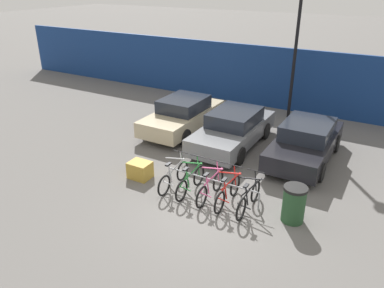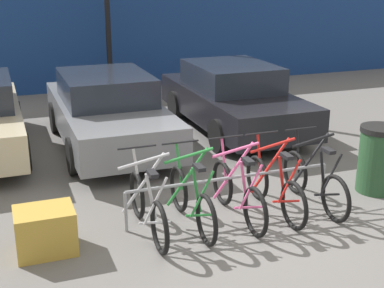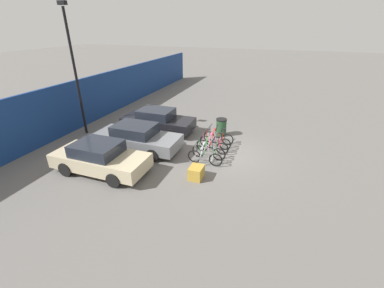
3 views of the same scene
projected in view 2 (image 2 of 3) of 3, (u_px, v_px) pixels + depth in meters
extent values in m
plane|color=#605E5B|center=(264.00, 233.00, 6.92)|extent=(120.00, 120.00, 0.00)
cube|color=navy|center=(108.00, 36.00, 14.93)|extent=(36.00, 0.16, 2.96)
cylinder|color=gray|center=(231.00, 178.00, 7.30)|extent=(2.97, 0.04, 0.04)
cylinder|color=gray|center=(126.00, 212.00, 6.89)|extent=(0.04, 0.04, 0.55)
cylinder|color=gray|center=(323.00, 182.00, 7.87)|extent=(0.04, 0.04, 0.55)
torus|color=black|center=(160.00, 228.00, 6.36)|extent=(0.06, 0.66, 0.66)
torus|color=black|center=(137.00, 195.00, 7.29)|extent=(0.06, 0.66, 0.66)
cylinder|color=#B7B7BC|center=(144.00, 183.00, 6.87)|extent=(0.60, 0.04, 0.76)
cylinder|color=#B7B7BC|center=(144.00, 161.00, 6.72)|extent=(0.68, 0.04, 0.16)
cylinder|color=#B7B7BC|center=(151.00, 197.00, 6.59)|extent=(0.14, 0.04, 0.63)
cylinder|color=#B7B7BC|center=(156.00, 201.00, 6.40)|extent=(0.32, 0.03, 0.58)
cylinder|color=#B7B7BC|center=(155.00, 223.00, 6.54)|extent=(0.40, 0.03, 0.08)
cylinder|color=#B7B7BC|center=(137.00, 172.00, 7.15)|extent=(0.12, 0.04, 0.69)
cylinder|color=black|center=(137.00, 147.00, 7.00)|extent=(0.52, 0.03, 0.03)
cube|color=black|center=(152.00, 174.00, 6.40)|extent=(0.10, 0.22, 0.05)
torus|color=black|center=(206.00, 220.00, 6.56)|extent=(0.06, 0.66, 0.66)
torus|color=black|center=(179.00, 189.00, 7.49)|extent=(0.06, 0.66, 0.66)
cylinder|color=#288438|center=(188.00, 177.00, 7.07)|extent=(0.60, 0.04, 0.76)
cylinder|color=#288438|center=(189.00, 156.00, 6.92)|extent=(0.68, 0.04, 0.16)
cylinder|color=#288438|center=(196.00, 190.00, 6.78)|extent=(0.14, 0.04, 0.63)
cylinder|color=#288438|center=(202.00, 194.00, 6.60)|extent=(0.32, 0.03, 0.58)
cylinder|color=#288438|center=(201.00, 215.00, 6.74)|extent=(0.40, 0.03, 0.08)
cylinder|color=#288438|center=(180.00, 167.00, 7.35)|extent=(0.12, 0.04, 0.69)
cylinder|color=black|center=(180.00, 142.00, 7.20)|extent=(0.52, 0.03, 0.03)
cube|color=black|center=(199.00, 167.00, 6.60)|extent=(0.10, 0.22, 0.05)
torus|color=black|center=(255.00, 212.00, 6.78)|extent=(0.06, 0.66, 0.66)
torus|color=black|center=(222.00, 182.00, 7.71)|extent=(0.06, 0.66, 0.66)
cylinder|color=#E55993|center=(234.00, 170.00, 7.29)|extent=(0.60, 0.04, 0.76)
cylinder|color=#E55993|center=(236.00, 150.00, 7.14)|extent=(0.68, 0.04, 0.16)
cylinder|color=#E55993|center=(244.00, 183.00, 7.00)|extent=(0.14, 0.04, 0.63)
cylinder|color=#E55993|center=(251.00, 187.00, 6.82)|extent=(0.32, 0.03, 0.58)
cylinder|color=#E55993|center=(248.00, 207.00, 6.96)|extent=(0.40, 0.03, 0.08)
cylinder|color=#E55993|center=(224.00, 161.00, 7.57)|extent=(0.12, 0.04, 0.69)
cylinder|color=black|center=(226.00, 137.00, 7.42)|extent=(0.52, 0.03, 0.03)
cube|color=black|center=(248.00, 161.00, 6.82)|extent=(0.10, 0.22, 0.05)
torus|color=black|center=(294.00, 205.00, 6.96)|extent=(0.06, 0.66, 0.66)
torus|color=black|center=(257.00, 177.00, 7.90)|extent=(0.06, 0.66, 0.66)
cylinder|color=red|center=(270.00, 165.00, 7.47)|extent=(0.60, 0.04, 0.76)
cylinder|color=red|center=(273.00, 145.00, 7.33)|extent=(0.68, 0.04, 0.16)
cylinder|color=red|center=(282.00, 178.00, 7.19)|extent=(0.14, 0.04, 0.63)
cylinder|color=red|center=(289.00, 181.00, 7.00)|extent=(0.32, 0.03, 0.58)
cylinder|color=red|center=(286.00, 201.00, 7.15)|extent=(0.40, 0.03, 0.08)
cylinder|color=red|center=(259.00, 156.00, 7.75)|extent=(0.12, 0.04, 0.69)
cylinder|color=black|center=(262.00, 133.00, 7.60)|extent=(0.52, 0.03, 0.03)
cube|color=black|center=(287.00, 156.00, 7.00)|extent=(0.10, 0.22, 0.05)
torus|color=black|center=(336.00, 199.00, 7.17)|extent=(0.06, 0.66, 0.66)
torus|color=black|center=(295.00, 172.00, 8.11)|extent=(0.06, 0.66, 0.66)
cylinder|color=black|center=(310.00, 160.00, 7.68)|extent=(0.60, 0.04, 0.76)
cylinder|color=black|center=(313.00, 141.00, 7.54)|extent=(0.68, 0.04, 0.16)
cylinder|color=black|center=(322.00, 172.00, 7.40)|extent=(0.14, 0.04, 0.63)
cylinder|color=black|center=(331.00, 175.00, 7.21)|extent=(0.32, 0.03, 0.58)
cylinder|color=black|center=(327.00, 195.00, 7.36)|extent=(0.40, 0.03, 0.08)
cylinder|color=black|center=(298.00, 151.00, 7.96)|extent=(0.12, 0.04, 0.69)
cylinder|color=black|center=(301.00, 129.00, 7.81)|extent=(0.52, 0.03, 0.03)
cube|color=black|center=(328.00, 151.00, 7.21)|extent=(0.10, 0.22, 0.05)
cylinder|color=black|center=(16.00, 117.00, 11.21)|extent=(0.20, 0.64, 0.64)
cylinder|color=black|center=(24.00, 153.00, 9.00)|extent=(0.20, 0.64, 0.64)
cube|color=slate|center=(108.00, 117.00, 10.21)|extent=(1.80, 4.49, 0.62)
cube|color=#1E232D|center=(105.00, 87.00, 10.14)|extent=(1.58, 2.07, 0.52)
cylinder|color=black|center=(55.00, 117.00, 11.17)|extent=(0.20, 0.64, 0.64)
cylinder|color=black|center=(135.00, 110.00, 11.73)|extent=(0.20, 0.64, 0.64)
cylinder|color=black|center=(74.00, 156.00, 8.85)|extent=(0.20, 0.64, 0.64)
cylinder|color=black|center=(172.00, 145.00, 9.41)|extent=(0.20, 0.64, 0.64)
cube|color=black|center=(233.00, 104.00, 11.25)|extent=(1.80, 4.36, 0.62)
cube|color=#1E232D|center=(232.00, 76.00, 11.17)|extent=(1.58, 2.00, 0.52)
cylinder|color=black|center=(176.00, 105.00, 12.17)|extent=(0.20, 0.64, 0.64)
cylinder|color=black|center=(244.00, 99.00, 12.74)|extent=(0.20, 0.64, 0.64)
cylinder|color=black|center=(219.00, 136.00, 9.92)|extent=(0.20, 0.64, 0.64)
cylinder|color=black|center=(299.00, 127.00, 10.48)|extent=(0.20, 0.64, 0.64)
cylinder|color=#234728|center=(378.00, 162.00, 8.12)|extent=(0.60, 0.60, 0.95)
cylinder|color=black|center=(382.00, 129.00, 7.96)|extent=(0.63, 0.63, 0.08)
cube|color=#B28C33|center=(45.00, 231.00, 6.41)|extent=(0.70, 0.56, 0.55)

